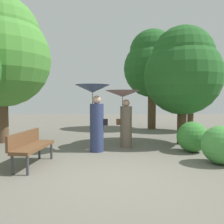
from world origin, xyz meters
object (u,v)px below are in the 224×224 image
Objects in this scene: person_left at (95,108)px; park_bench at (31,145)px; tree_mid_right at (191,84)px; tree_far_back at (152,64)px; tree_near_left at (1,51)px; tree_near_right at (183,70)px; person_right at (124,107)px.

park_bench is at bearing 140.49° from person_left.
tree_mid_right is 0.69× the size of tree_far_back.
tree_near_right is at bearing -3.21° from tree_near_left.
person_left is 4.34m from tree_near_left.
person_right is 2.52m from tree_near_right.
tree_mid_right is (5.95, 5.89, 1.88)m from park_bench.
person_right is 3.32m from park_bench.
person_right is 0.46× the size of tree_near_right.
tree_near_right is 1.14× the size of tree_mid_right.
tree_near_right is 0.78× the size of tree_far_back.
tree_far_back reaches higher than person_left.
tree_mid_right is at bearing 19.59° from tree_near_left.
tree_near_left reaches higher than person_right.
tree_near_right is 3.55m from tree_mid_right.
park_bench is (-1.44, -1.52, -0.84)m from person_left.
person_right is 0.35× the size of tree_near_left.
park_bench is 8.58m from tree_mid_right.
tree_near_left is 8.57m from tree_mid_right.
tree_near_right is (6.56, -0.37, -0.73)m from tree_near_left.
tree_far_back reaches higher than tree_mid_right.
tree_near_left reaches higher than tree_far_back.
tree_mid_right is at bearing 65.62° from tree_near_right.
tree_near_right is at bearing -85.95° from tree_far_back.
person_right is 5.49m from tree_far_back.
person_right is at bearing -166.45° from tree_near_right.
tree_far_back is at bearing -24.36° from park_bench.
person_right is (0.94, 0.64, -0.01)m from person_left.
person_right is 5.27m from tree_mid_right.
tree_mid_right reaches higher than person_left.
tree_mid_right is (8.02, 2.86, -0.98)m from tree_near_left.
person_left is 0.38× the size of tree_near_left.
tree_near_left is at bearing -148.53° from tree_far_back.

